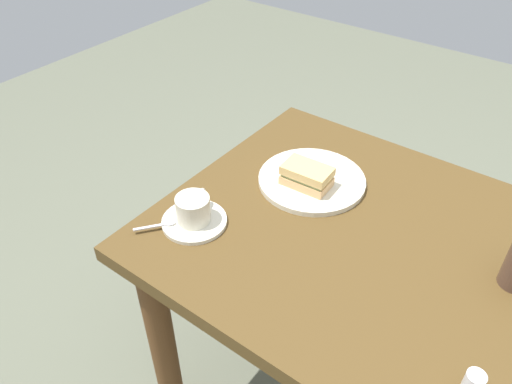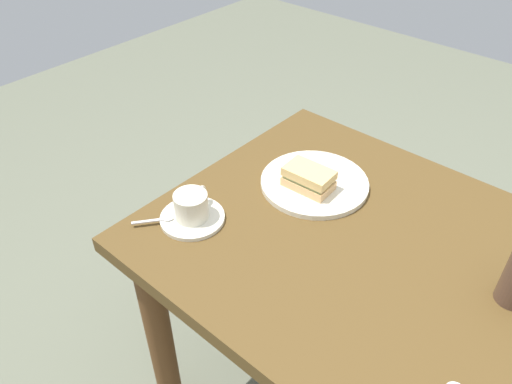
{
  "view_description": "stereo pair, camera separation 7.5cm",
  "coord_description": "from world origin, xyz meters",
  "px_view_note": "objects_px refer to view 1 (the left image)",
  "views": [
    {
      "loc": [
        -0.22,
        0.81,
        1.51
      ],
      "look_at": [
        0.34,
        0.05,
        0.76
      ],
      "focal_mm": 34.8,
      "sensor_mm": 36.0,
      "label": 1
    },
    {
      "loc": [
        -0.28,
        0.76,
        1.51
      ],
      "look_at": [
        0.34,
        0.05,
        0.76
      ],
      "focal_mm": 34.8,
      "sensor_mm": 36.0,
      "label": 2
    }
  ],
  "objects_px": {
    "dining_table": "(385,286)",
    "coffee_cup": "(193,208)",
    "sandwich_plate": "(312,180)",
    "sandwich_front": "(307,176)",
    "spoon": "(162,225)",
    "coffee_saucer": "(194,221)"
  },
  "relations": [
    {
      "from": "sandwich_front",
      "to": "coffee_saucer",
      "type": "xyz_separation_m",
      "value": [
        0.14,
        0.27,
        -0.04
      ]
    },
    {
      "from": "dining_table",
      "to": "coffee_cup",
      "type": "xyz_separation_m",
      "value": [
        0.41,
        0.2,
        0.17
      ]
    },
    {
      "from": "sandwich_front",
      "to": "coffee_saucer",
      "type": "distance_m",
      "value": 0.3
    },
    {
      "from": "sandwich_plate",
      "to": "coffee_saucer",
      "type": "bearing_deg",
      "value": 65.23
    },
    {
      "from": "coffee_saucer",
      "to": "spoon",
      "type": "distance_m",
      "value": 0.08
    },
    {
      "from": "coffee_cup",
      "to": "spoon",
      "type": "relative_size",
      "value": 1.25
    },
    {
      "from": "sandwich_plate",
      "to": "coffee_cup",
      "type": "relative_size",
      "value": 2.6
    },
    {
      "from": "sandwich_plate",
      "to": "spoon",
      "type": "relative_size",
      "value": 3.25
    },
    {
      "from": "dining_table",
      "to": "spoon",
      "type": "xyz_separation_m",
      "value": [
        0.46,
        0.26,
        0.14
      ]
    },
    {
      "from": "coffee_cup",
      "to": "spoon",
      "type": "bearing_deg",
      "value": 53.25
    },
    {
      "from": "coffee_saucer",
      "to": "spoon",
      "type": "relative_size",
      "value": 1.8
    },
    {
      "from": "coffee_saucer",
      "to": "sandwich_front",
      "type": "bearing_deg",
      "value": -117.79
    },
    {
      "from": "sandwich_front",
      "to": "coffee_cup",
      "type": "xyz_separation_m",
      "value": [
        0.14,
        0.26,
        0.0
      ]
    },
    {
      "from": "sandwich_plate",
      "to": "spoon",
      "type": "height_order",
      "value": "spoon"
    },
    {
      "from": "sandwich_plate",
      "to": "coffee_cup",
      "type": "bearing_deg",
      "value": 65.01
    },
    {
      "from": "sandwich_front",
      "to": "spoon",
      "type": "distance_m",
      "value": 0.38
    },
    {
      "from": "sandwich_plate",
      "to": "coffee_cup",
      "type": "height_order",
      "value": "coffee_cup"
    },
    {
      "from": "dining_table",
      "to": "coffee_cup",
      "type": "height_order",
      "value": "coffee_cup"
    },
    {
      "from": "sandwich_plate",
      "to": "coffee_saucer",
      "type": "height_order",
      "value": "sandwich_plate"
    },
    {
      "from": "sandwich_front",
      "to": "sandwich_plate",
      "type": "bearing_deg",
      "value": -85.26
    },
    {
      "from": "sandwich_plate",
      "to": "sandwich_front",
      "type": "distance_m",
      "value": 0.05
    },
    {
      "from": "dining_table",
      "to": "sandwich_front",
      "type": "distance_m",
      "value": 0.33
    }
  ]
}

